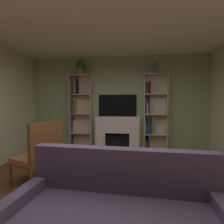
{
  "coord_description": "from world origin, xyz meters",
  "views": [
    {
      "loc": [
        0.37,
        -2.45,
        1.44
      ],
      "look_at": [
        0.0,
        1.08,
        1.27
      ],
      "focal_mm": 27.81,
      "sensor_mm": 36.0,
      "label": 1
    }
  ],
  "objects_px": {
    "fireplace": "(117,133)",
    "bookshelf_right": "(152,116)",
    "potted_plant": "(81,67)",
    "bookshelf_left": "(79,112)",
    "couch": "(118,220)",
    "vase_with_flowers": "(156,67)",
    "armchair": "(40,153)",
    "tv": "(118,106)"
  },
  "relations": [
    {
      "from": "vase_with_flowers",
      "to": "couch",
      "type": "height_order",
      "value": "vase_with_flowers"
    },
    {
      "from": "tv",
      "to": "armchair",
      "type": "height_order",
      "value": "tv"
    },
    {
      "from": "bookshelf_left",
      "to": "armchair",
      "type": "bearing_deg",
      "value": -92.08
    },
    {
      "from": "vase_with_flowers",
      "to": "couch",
      "type": "bearing_deg",
      "value": -103.77
    },
    {
      "from": "bookshelf_left",
      "to": "potted_plant",
      "type": "bearing_deg",
      "value": -33.03
    },
    {
      "from": "bookshelf_right",
      "to": "potted_plant",
      "type": "distance_m",
      "value": 2.52
    },
    {
      "from": "potted_plant",
      "to": "couch",
      "type": "xyz_separation_m",
      "value": [
        1.34,
        -3.37,
        -2.21
      ]
    },
    {
      "from": "bookshelf_right",
      "to": "armchair",
      "type": "distance_m",
      "value": 3.13
    },
    {
      "from": "potted_plant",
      "to": "vase_with_flowers",
      "type": "relative_size",
      "value": 0.92
    },
    {
      "from": "fireplace",
      "to": "armchair",
      "type": "distance_m",
      "value": 2.44
    },
    {
      "from": "vase_with_flowers",
      "to": "armchair",
      "type": "relative_size",
      "value": 0.41
    },
    {
      "from": "fireplace",
      "to": "vase_with_flowers",
      "type": "xyz_separation_m",
      "value": [
        1.08,
        -0.02,
        1.88
      ]
    },
    {
      "from": "bookshelf_left",
      "to": "vase_with_flowers",
      "type": "height_order",
      "value": "vase_with_flowers"
    },
    {
      "from": "fireplace",
      "to": "vase_with_flowers",
      "type": "bearing_deg",
      "value": -1.26
    },
    {
      "from": "tv",
      "to": "potted_plant",
      "type": "height_order",
      "value": "potted_plant"
    },
    {
      "from": "bookshelf_left",
      "to": "bookshelf_right",
      "type": "height_order",
      "value": "same"
    },
    {
      "from": "potted_plant",
      "to": "couch",
      "type": "relative_size",
      "value": 0.2
    },
    {
      "from": "couch",
      "to": "vase_with_flowers",
      "type": "bearing_deg",
      "value": 76.23
    },
    {
      "from": "armchair",
      "to": "vase_with_flowers",
      "type": "bearing_deg",
      "value": 42.04
    },
    {
      "from": "potted_plant",
      "to": "vase_with_flowers",
      "type": "distance_m",
      "value": 2.16
    },
    {
      "from": "fireplace",
      "to": "tv",
      "type": "relative_size",
      "value": 1.24
    },
    {
      "from": "fireplace",
      "to": "vase_with_flowers",
      "type": "distance_m",
      "value": 2.17
    },
    {
      "from": "bookshelf_left",
      "to": "vase_with_flowers",
      "type": "bearing_deg",
      "value": -1.24
    },
    {
      "from": "potted_plant",
      "to": "armchair",
      "type": "xyz_separation_m",
      "value": [
        -0.15,
        -2.09,
        -1.96
      ]
    },
    {
      "from": "fireplace",
      "to": "bookshelf_right",
      "type": "distance_m",
      "value": 1.13
    },
    {
      "from": "armchair",
      "to": "tv",
      "type": "bearing_deg",
      "value": 60.78
    },
    {
      "from": "tv",
      "to": "bookshelf_left",
      "type": "xyz_separation_m",
      "value": [
        -1.16,
        -0.07,
        -0.2
      ]
    },
    {
      "from": "fireplace",
      "to": "potted_plant",
      "type": "bearing_deg",
      "value": -178.7
    },
    {
      "from": "tv",
      "to": "potted_plant",
      "type": "relative_size",
      "value": 2.63
    },
    {
      "from": "couch",
      "to": "armchair",
      "type": "xyz_separation_m",
      "value": [
        -1.49,
        1.28,
        0.24
      ]
    },
    {
      "from": "potted_plant",
      "to": "bookshelf_right",
      "type": "bearing_deg",
      "value": 1.01
    },
    {
      "from": "bookshelf_left",
      "to": "couch",
      "type": "bearing_deg",
      "value": -67.55
    },
    {
      "from": "vase_with_flowers",
      "to": "tv",
      "type": "bearing_deg",
      "value": 173.71
    },
    {
      "from": "fireplace",
      "to": "couch",
      "type": "height_order",
      "value": "fireplace"
    },
    {
      "from": "tv",
      "to": "vase_with_flowers",
      "type": "bearing_deg",
      "value": -6.29
    },
    {
      "from": "bookshelf_left",
      "to": "vase_with_flowers",
      "type": "distance_m",
      "value": 2.57
    },
    {
      "from": "fireplace",
      "to": "vase_with_flowers",
      "type": "height_order",
      "value": "vase_with_flowers"
    },
    {
      "from": "bookshelf_left",
      "to": "fireplace",
      "type": "bearing_deg",
      "value": -1.22
    },
    {
      "from": "tv",
      "to": "couch",
      "type": "xyz_separation_m",
      "value": [
        0.26,
        -3.49,
        -1.07
      ]
    },
    {
      "from": "fireplace",
      "to": "armchair",
      "type": "height_order",
      "value": "armchair"
    },
    {
      "from": "bookshelf_right",
      "to": "armchair",
      "type": "relative_size",
      "value": 2.03
    },
    {
      "from": "bookshelf_right",
      "to": "armchair",
      "type": "xyz_separation_m",
      "value": [
        -2.23,
        -2.12,
        -0.54
      ]
    }
  ]
}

